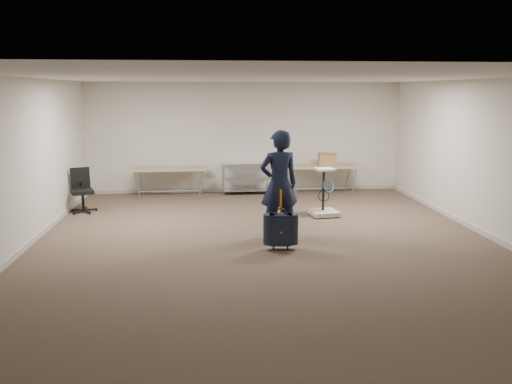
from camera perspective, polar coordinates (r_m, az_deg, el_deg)
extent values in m
plane|color=#46342A|center=(8.72, 1.05, -5.74)|extent=(9.00, 9.00, 0.00)
plane|color=beige|center=(12.86, -1.22, 6.22)|extent=(8.00, 0.00, 8.00)
plane|color=beige|center=(4.06, 8.39, -5.55)|extent=(8.00, 0.00, 8.00)
plane|color=beige|center=(8.89, -25.49, 2.73)|extent=(0.00, 9.00, 9.00)
plane|color=beige|center=(9.71, 25.29, 3.40)|extent=(0.00, 9.00, 9.00)
plane|color=silver|center=(8.33, 1.13, 12.99)|extent=(8.00, 8.00, 0.00)
cube|color=#B8B2A5|center=(13.04, -1.19, 0.30)|extent=(8.00, 0.02, 0.10)
cube|color=#B8B2A5|center=(9.17, -24.71, -5.63)|extent=(0.02, 9.00, 0.10)
cube|color=#B8B2A5|center=(9.96, 24.57, -4.30)|extent=(0.02, 9.00, 0.10)
cube|color=#967F5C|center=(12.40, -9.81, 2.65)|extent=(1.80, 0.75, 0.03)
cylinder|color=gray|center=(12.49, -9.72, 0.10)|extent=(1.50, 0.02, 0.02)
cylinder|color=gray|center=(12.24, -13.35, 0.66)|extent=(0.13, 0.04, 0.69)
cylinder|color=gray|center=(12.13, -6.32, 0.81)|extent=(0.13, 0.04, 0.69)
cylinder|color=gray|center=(12.83, -13.00, 1.17)|extent=(0.13, 0.04, 0.69)
cylinder|color=gray|center=(12.72, -6.28, 1.31)|extent=(0.13, 0.04, 0.69)
cube|color=#967F5C|center=(12.69, 7.59, 2.92)|extent=(1.80, 0.75, 0.03)
cylinder|color=gray|center=(12.78, 7.52, 0.43)|extent=(1.50, 0.02, 0.02)
cylinder|color=gray|center=(12.31, 4.45, 1.00)|extent=(0.13, 0.04, 0.69)
cylinder|color=gray|center=(12.65, 11.16, 1.10)|extent=(0.13, 0.04, 0.69)
cylinder|color=gray|center=(12.89, 3.99, 1.48)|extent=(0.13, 0.04, 0.69)
cylinder|color=gray|center=(13.22, 10.42, 1.57)|extent=(0.13, 0.04, 0.69)
cylinder|color=silver|center=(12.44, -3.77, 1.37)|extent=(0.02, 0.02, 0.80)
cylinder|color=silver|center=(12.53, 1.72, 1.46)|extent=(0.02, 0.02, 0.80)
cylinder|color=silver|center=(12.89, -3.83, 1.72)|extent=(0.02, 0.02, 0.80)
cylinder|color=silver|center=(12.97, 1.47, 1.81)|extent=(0.02, 0.02, 0.80)
cube|color=silver|center=(12.75, -1.09, 0.27)|extent=(1.20, 0.45, 0.02)
cube|color=silver|center=(12.69, -1.10, 1.82)|extent=(1.20, 0.45, 0.02)
cube|color=silver|center=(12.63, -1.10, 3.29)|extent=(1.20, 0.45, 0.01)
imported|color=black|center=(8.84, 2.64, 0.91)|extent=(0.77, 0.57, 1.92)
cube|color=black|center=(8.23, 2.84, -4.26)|extent=(0.38, 0.24, 0.51)
cube|color=black|center=(8.33, 2.81, -5.99)|extent=(0.34, 0.17, 0.03)
cylinder|color=black|center=(8.31, 2.01, -6.36)|extent=(0.03, 0.07, 0.07)
cylinder|color=black|center=(8.33, 3.62, -6.34)|extent=(0.03, 0.07, 0.07)
torus|color=black|center=(8.16, 2.86, -2.35)|extent=(0.16, 0.03, 0.16)
cube|color=orange|center=(8.13, 2.86, -1.06)|extent=(0.03, 0.01, 0.39)
cylinder|color=black|center=(11.45, -19.10, -1.97)|extent=(0.58, 0.58, 0.09)
cylinder|color=black|center=(11.41, -19.16, -1.01)|extent=(0.06, 0.06, 0.38)
cube|color=black|center=(11.36, -19.23, 0.03)|extent=(0.57, 0.57, 0.08)
cube|color=black|center=(11.52, -19.46, 1.53)|extent=(0.40, 0.20, 0.46)
cube|color=beige|center=(10.60, 7.75, -2.34)|extent=(0.62, 0.62, 0.09)
cylinder|color=black|center=(10.36, 6.84, -2.90)|extent=(0.07, 0.07, 0.04)
cylinder|color=black|center=(10.55, 7.75, 0.27)|extent=(0.05, 0.05, 0.88)
cube|color=beige|center=(10.42, 7.89, 2.57)|extent=(0.43, 0.38, 0.04)
torus|color=blue|center=(10.41, 8.24, 0.71)|extent=(0.29, 0.15, 0.27)
cube|color=#9D7949|center=(12.69, 8.12, 3.71)|extent=(0.45, 0.35, 0.32)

